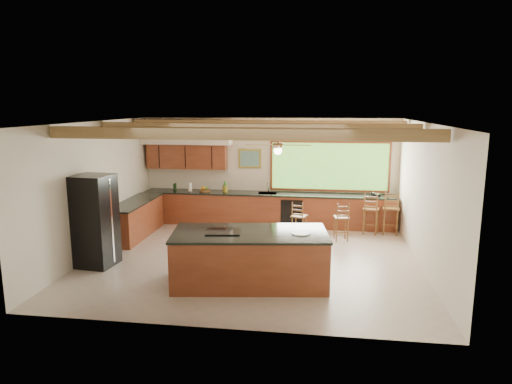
# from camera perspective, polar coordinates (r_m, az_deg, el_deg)

# --- Properties ---
(ground) EXTENTS (7.20, 7.20, 0.00)m
(ground) POSITION_cam_1_polar(r_m,az_deg,el_deg) (10.24, -0.45, -8.32)
(ground) COLOR #BDAC9C
(ground) RESTS_ON ground
(room_shell) EXTENTS (7.27, 6.54, 3.02)m
(room_shell) POSITION_cam_1_polar(r_m,az_deg,el_deg) (10.40, -0.86, 4.51)
(room_shell) COLOR beige
(room_shell) RESTS_ON ground
(counter_run) EXTENTS (7.12, 3.10, 1.26)m
(counter_run) POSITION_cam_1_polar(r_m,az_deg,el_deg) (12.63, -2.44, -2.41)
(counter_run) COLOR brown
(counter_run) RESTS_ON ground
(island) EXTENTS (3.06, 1.74, 1.03)m
(island) POSITION_cam_1_polar(r_m,az_deg,el_deg) (8.74, -0.76, -8.21)
(island) COLOR brown
(island) RESTS_ON ground
(refrigerator) EXTENTS (0.83, 0.81, 1.94)m
(refrigerator) POSITION_cam_1_polar(r_m,az_deg,el_deg) (10.16, -19.51, -3.41)
(refrigerator) COLOR black
(refrigerator) RESTS_ON ground
(bar_stool_a) EXTENTS (0.43, 0.43, 0.97)m
(bar_stool_a) POSITION_cam_1_polar(r_m,az_deg,el_deg) (11.58, 5.42, -3.13)
(bar_stool_a) COLOR brown
(bar_stool_a) RESTS_ON ground
(bar_stool_b) EXTENTS (0.41, 0.41, 0.99)m
(bar_stool_b) POSITION_cam_1_polar(r_m,az_deg,el_deg) (11.55, 10.64, -3.25)
(bar_stool_b) COLOR brown
(bar_stool_b) RESTS_ON ground
(bar_stool_c) EXTENTS (0.47, 0.47, 1.12)m
(bar_stool_c) POSITION_cam_1_polar(r_m,az_deg,el_deg) (12.29, 14.22, -2.16)
(bar_stool_c) COLOR brown
(bar_stool_c) RESTS_ON ground
(bar_stool_d) EXTENTS (0.44, 0.44, 1.16)m
(bar_stool_d) POSITION_cam_1_polar(r_m,az_deg,el_deg) (12.39, 16.52, -2.05)
(bar_stool_d) COLOR brown
(bar_stool_d) RESTS_ON ground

